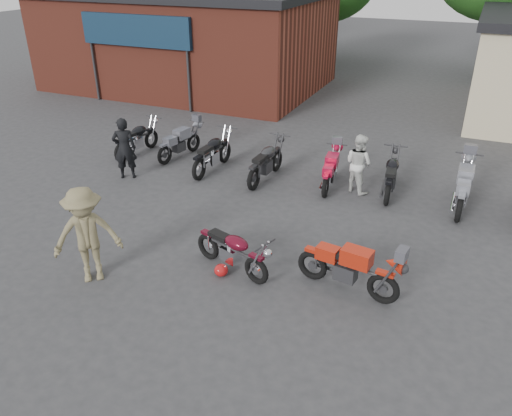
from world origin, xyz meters
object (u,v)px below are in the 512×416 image
at_px(sportbike, 350,266).
at_px(helmet, 221,270).
at_px(row_bike_5, 391,173).
at_px(row_bike_3, 266,160).
at_px(row_bike_4, 331,169).
at_px(row_bike_0, 137,137).
at_px(person_dark, 124,148).
at_px(row_bike_1, 180,141).
at_px(row_bike_6, 464,185).
at_px(vintage_motorcycle, 233,248).
at_px(person_tan, 87,235).
at_px(row_bike_2, 213,151).
at_px(person_light, 358,163).

xyz_separation_m(sportbike, helmet, (-2.42, -0.52, -0.44)).
bearing_deg(row_bike_5, row_bike_3, 93.09).
relative_size(sportbike, row_bike_5, 0.99).
relative_size(sportbike, row_bike_4, 1.07).
distance_m(row_bike_0, row_bike_5, 7.85).
bearing_deg(row_bike_0, person_dark, -148.48).
height_order(row_bike_1, row_bike_4, row_bike_1).
relative_size(helmet, row_bike_3, 0.14).
bearing_deg(row_bike_6, row_bike_3, 94.09).
height_order(row_bike_3, row_bike_4, row_bike_3).
distance_m(vintage_motorcycle, row_bike_4, 4.78).
bearing_deg(row_bike_1, row_bike_6, -81.20).
bearing_deg(person_tan, row_bike_5, 13.87).
bearing_deg(sportbike, row_bike_4, 118.90).
xyz_separation_m(sportbike, row_bike_0, (-7.92, 4.42, -0.01)).
bearing_deg(row_bike_2, row_bike_6, -84.79).
xyz_separation_m(row_bike_3, row_bike_5, (3.35, 0.50, -0.01)).
height_order(sportbike, row_bike_0, sportbike).
bearing_deg(row_bike_6, row_bike_4, 91.78).
height_order(row_bike_2, row_bike_6, row_bike_6).
bearing_deg(row_bike_5, sportbike, 175.60).
relative_size(person_dark, person_tan, 0.89).
distance_m(helmet, person_tan, 2.65).
height_order(vintage_motorcycle, person_tan, person_tan).
distance_m(vintage_motorcycle, row_bike_5, 5.44).
relative_size(person_dark, person_light, 1.11).
bearing_deg(row_bike_6, sportbike, 159.56).
bearing_deg(row_bike_0, person_light, -84.05).
xyz_separation_m(helmet, person_tan, (-2.26, -1.09, 0.85)).
distance_m(person_light, row_bike_5, 0.89).
bearing_deg(row_bike_6, row_bike_0, 90.92).
bearing_deg(row_bike_6, row_bike_5, 85.65).
distance_m(helmet, person_dark, 5.76).
distance_m(sportbike, person_dark, 7.63).
height_order(row_bike_0, row_bike_2, row_bike_2).
distance_m(sportbike, helmet, 2.52).
distance_m(person_tan, row_bike_3, 5.95).
bearing_deg(person_dark, row_bike_2, -174.77).
xyz_separation_m(helmet, row_bike_6, (4.13, 5.07, 0.49)).
bearing_deg(sportbike, row_bike_3, 137.90).
distance_m(vintage_motorcycle, row_bike_6, 6.27).
xyz_separation_m(person_tan, row_bike_6, (6.39, 6.16, -0.36)).
bearing_deg(helmet, row_bike_1, 128.18).
xyz_separation_m(person_light, row_bike_3, (-2.51, -0.28, -0.20)).
bearing_deg(helmet, row_bike_5, 65.73).
bearing_deg(row_bike_3, row_bike_0, 89.99).
bearing_deg(row_bike_4, vintage_motorcycle, 166.45).
bearing_deg(person_light, person_dark, 44.17).
height_order(row_bike_1, row_bike_3, row_bike_3).
distance_m(sportbike, row_bike_6, 4.86).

